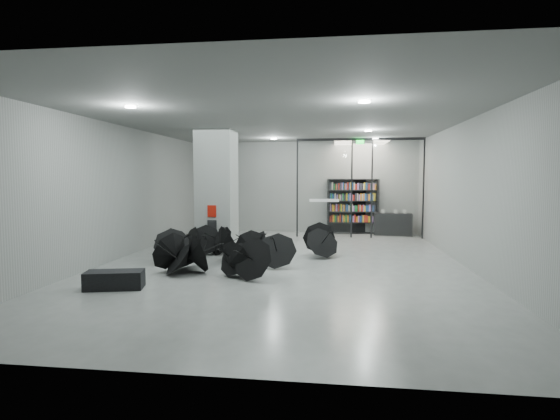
# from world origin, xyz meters

# --- Properties ---
(room) EXTENTS (14.00, 14.02, 4.01)m
(room) POSITION_xyz_m (0.00, 0.00, 2.84)
(room) COLOR gray
(room) RESTS_ON ground
(column) EXTENTS (1.20, 1.20, 4.00)m
(column) POSITION_xyz_m (-2.50, 2.00, 2.00)
(column) COLOR slate
(column) RESTS_ON ground
(fire_cabinet) EXTENTS (0.28, 0.04, 0.38)m
(fire_cabinet) POSITION_xyz_m (-2.50, 1.38, 1.35)
(fire_cabinet) COLOR #A50A07
(fire_cabinet) RESTS_ON column
(info_panel) EXTENTS (0.30, 0.03, 0.42)m
(info_panel) POSITION_xyz_m (-2.50, 1.38, 0.85)
(info_panel) COLOR black
(info_panel) RESTS_ON column
(exit_sign) EXTENTS (0.30, 0.06, 0.15)m
(exit_sign) POSITION_xyz_m (2.40, 5.30, 3.82)
(exit_sign) COLOR #0CE533
(exit_sign) RESTS_ON room
(glass_partition) EXTENTS (5.06, 0.08, 4.00)m
(glass_partition) POSITION_xyz_m (2.39, 5.50, 2.18)
(glass_partition) COLOR silver
(glass_partition) RESTS_ON ground
(bench) EXTENTS (1.31, 0.80, 0.39)m
(bench) POSITION_xyz_m (-3.35, -3.25, 0.20)
(bench) COLOR black
(bench) RESTS_ON ground
(bookshelf) EXTENTS (2.19, 0.71, 2.37)m
(bookshelf) POSITION_xyz_m (2.21, 6.75, 1.19)
(bookshelf) COLOR black
(bookshelf) RESTS_ON ground
(shop_counter) EXTENTS (1.62, 0.79, 0.94)m
(shop_counter) POSITION_xyz_m (3.87, 6.37, 0.47)
(shop_counter) COLOR black
(shop_counter) RESTS_ON ground
(umbrella_cluster) EXTENTS (5.75, 4.77, 1.30)m
(umbrella_cluster) POSITION_xyz_m (-1.50, -0.31, 0.31)
(umbrella_cluster) COLOR black
(umbrella_cluster) RESTS_ON ground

